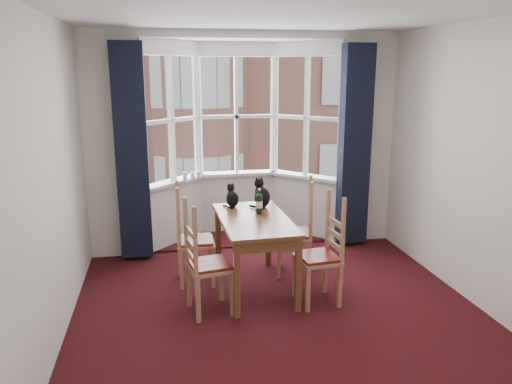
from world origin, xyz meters
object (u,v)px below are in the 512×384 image
object	(u,v)px
chair_left_far	(187,243)
candle_short	(193,176)
chair_right_near	(326,258)
wine_bottle	(259,203)
dining_table	(254,228)
candle_tall	(185,176)
cat_left	(232,198)
candle_extra	(198,175)
cat_right	(262,195)
chair_left_near	(201,268)
chair_right_far	(302,235)

from	to	relation	value
chair_left_far	candle_short	xyz separation A→B (m)	(0.17, 1.43, 0.45)
chair_right_near	wine_bottle	distance (m)	0.94
dining_table	candle_tall	xyz separation A→B (m)	(-0.64, 1.68, 0.24)
chair_right_near	candle_tall	distance (m)	2.53
cat_left	wine_bottle	distance (m)	0.42
chair_left_far	candle_tall	size ratio (longest dim) A/B	8.23
chair_left_far	candle_short	bearing A→B (deg)	83.33
chair_left_far	cat_left	xyz separation A→B (m)	(0.54, 0.22, 0.43)
chair_right_near	cat_left	bearing A→B (deg)	131.09
chair_left_far	candle_short	distance (m)	1.51
cat_left	candle_extra	world-z (taller)	cat_left
chair_right_near	chair_left_far	bearing A→B (deg)	151.99
cat_right	candle_short	distance (m)	1.46
wine_bottle	candle_extra	bearing A→B (deg)	108.83
candle_short	wine_bottle	bearing A→B (deg)	-68.31
candle_extra	cat_right	bearing A→B (deg)	-64.44
cat_right	candle_tall	bearing A→B (deg)	122.95
chair_left_near	cat_left	world-z (taller)	cat_left
dining_table	chair_right_far	xyz separation A→B (m)	(0.62, 0.30, -0.22)
candle_extra	dining_table	bearing A→B (deg)	-75.39
candle_tall	cat_left	bearing A→B (deg)	-68.01
dining_table	cat_left	size ratio (longest dim) A/B	4.93
candle_short	chair_left_far	bearing A→B (deg)	-96.67
chair_right_near	candle_extra	xyz separation A→B (m)	(-1.11, 2.17, 0.45)
wine_bottle	candle_extra	xyz separation A→B (m)	(-0.54, 1.57, 0.00)
candle_tall	candle_extra	xyz separation A→B (m)	(0.19, 0.05, -0.00)
chair_right_near	candle_short	xyz separation A→B (m)	(-1.19, 2.15, 0.45)
wine_bottle	chair_left_near	bearing A→B (deg)	-138.51
dining_table	candle_short	distance (m)	1.81
chair_left_far	cat_right	size ratio (longest dim) A/B	2.68
chair_right_far	dining_table	bearing A→B (deg)	-154.04
chair_left_far	candle_extra	size ratio (longest dim) A/B	9.04
candle_extra	wine_bottle	bearing A→B (deg)	-71.17
candle_tall	cat_right	bearing A→B (deg)	-57.05
chair_left_far	chair_right_far	bearing A→B (deg)	0.91
chair_left_far	candle_extra	distance (m)	1.54
chair_left_near	candle_short	distance (m)	2.22
dining_table	chair_right_near	world-z (taller)	chair_right_near
chair_right_far	cat_right	distance (m)	0.66
cat_left	candle_tall	xyz separation A→B (m)	(-0.48, 1.18, 0.02)
cat_left	cat_right	world-z (taller)	cat_right
cat_right	wine_bottle	distance (m)	0.29
dining_table	cat_right	size ratio (longest dim) A/B	3.92
cat_right	candle_extra	bearing A→B (deg)	115.56
chair_left_far	candle_short	world-z (taller)	candle_short
dining_table	cat_left	bearing A→B (deg)	108.04
wine_bottle	cat_right	bearing A→B (deg)	73.15
wine_bottle	candle_tall	size ratio (longest dim) A/B	2.48
chair_right_far	candle_short	world-z (taller)	candle_short
dining_table	wine_bottle	xyz separation A→B (m)	(0.09, 0.16, 0.23)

